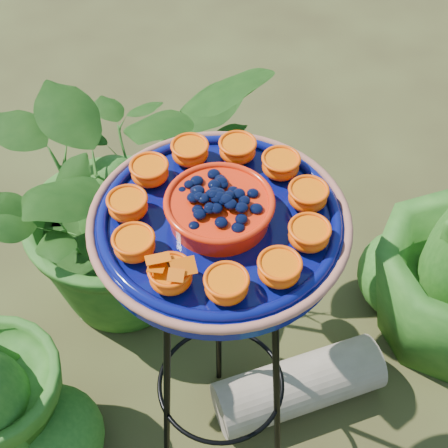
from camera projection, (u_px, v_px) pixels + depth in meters
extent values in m
torus|color=black|center=(220.00, 237.00, 1.26)|extent=(0.37, 0.37, 0.02)
torus|color=black|center=(221.00, 383.00, 1.73)|extent=(0.47, 0.47, 0.01)
cylinder|color=black|center=(218.00, 306.00, 1.73)|extent=(0.05, 0.09, 0.97)
cylinder|color=black|center=(167.00, 387.00, 1.57)|extent=(0.07, 0.09, 0.97)
cylinder|color=black|center=(276.00, 383.00, 1.57)|extent=(0.10, 0.03, 0.97)
cylinder|color=#070C54|center=(220.00, 226.00, 1.23)|extent=(0.65, 0.65, 0.04)
torus|color=#AF674F|center=(219.00, 219.00, 1.22)|extent=(0.52, 0.52, 0.02)
torus|color=#070C54|center=(219.00, 218.00, 1.21)|extent=(0.48, 0.48, 0.02)
cylinder|color=red|center=(219.00, 210.00, 1.20)|extent=(0.26, 0.26, 0.05)
torus|color=red|center=(219.00, 201.00, 1.18)|extent=(0.21, 0.21, 0.01)
ellipsoid|color=black|center=(219.00, 199.00, 1.17)|extent=(0.17, 0.17, 0.04)
ellipsoid|color=#FF4F02|center=(308.00, 198.00, 1.23)|extent=(0.08, 0.08, 0.04)
cylinder|color=#FF6D05|center=(309.00, 191.00, 1.21)|extent=(0.07, 0.07, 0.01)
ellipsoid|color=#FF4F02|center=(280.00, 167.00, 1.28)|extent=(0.08, 0.08, 0.04)
cylinder|color=#FF6D05|center=(281.00, 160.00, 1.27)|extent=(0.07, 0.07, 0.01)
ellipsoid|color=#FF4F02|center=(237.00, 151.00, 1.32)|extent=(0.08, 0.08, 0.04)
cylinder|color=#FF6D05|center=(238.00, 144.00, 1.30)|extent=(0.07, 0.07, 0.01)
ellipsoid|color=#FF4F02|center=(190.00, 154.00, 1.31)|extent=(0.08, 0.08, 0.04)
cylinder|color=#FF6D05|center=(190.00, 147.00, 1.30)|extent=(0.07, 0.07, 0.01)
ellipsoid|color=#FF4F02|center=(150.00, 173.00, 1.27)|extent=(0.08, 0.08, 0.04)
cylinder|color=#FF6D05|center=(149.00, 167.00, 1.26)|extent=(0.07, 0.07, 0.01)
ellipsoid|color=#FF4F02|center=(128.00, 207.00, 1.21)|extent=(0.08, 0.08, 0.04)
cylinder|color=#FF6D05|center=(127.00, 200.00, 1.20)|extent=(0.07, 0.07, 0.01)
ellipsoid|color=#FF4F02|center=(134.00, 246.00, 1.15)|extent=(0.08, 0.08, 0.04)
cylinder|color=#FF6D05|center=(133.00, 240.00, 1.13)|extent=(0.07, 0.07, 0.01)
ellipsoid|color=#FF4F02|center=(171.00, 277.00, 1.10)|extent=(0.08, 0.08, 0.04)
cylinder|color=#FF6D05|center=(170.00, 271.00, 1.08)|extent=(0.07, 0.07, 0.01)
ellipsoid|color=#FF4F02|center=(226.00, 287.00, 1.08)|extent=(0.08, 0.08, 0.04)
cylinder|color=#FF6D05|center=(226.00, 280.00, 1.07)|extent=(0.07, 0.07, 0.01)
ellipsoid|color=#FF4F02|center=(279.00, 271.00, 1.11)|extent=(0.08, 0.08, 0.04)
cylinder|color=#FF6D05|center=(280.00, 264.00, 1.09)|extent=(0.07, 0.07, 0.01)
ellipsoid|color=#FF4F02|center=(309.00, 236.00, 1.16)|extent=(0.08, 0.08, 0.04)
cylinder|color=#FF6D05|center=(310.00, 230.00, 1.15)|extent=(0.07, 0.07, 0.01)
cylinder|color=black|center=(170.00, 267.00, 1.08)|extent=(0.02, 0.03, 0.00)
cube|color=#FF5805|center=(158.00, 259.00, 1.08)|extent=(0.05, 0.05, 0.01)
cube|color=#FF5805|center=(183.00, 267.00, 1.07)|extent=(0.05, 0.05, 0.01)
cylinder|color=gray|center=(299.00, 385.00, 2.00)|extent=(0.53, 0.49, 0.18)
imported|color=#1D4E14|center=(115.00, 189.00, 2.01)|extent=(1.12, 1.16, 0.99)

